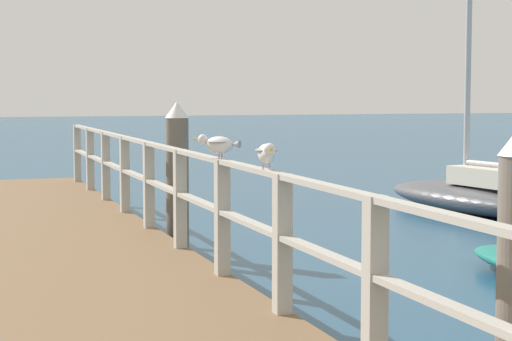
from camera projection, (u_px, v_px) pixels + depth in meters
pier_deck at (46, 290)px, 8.72m from camera, size 3.12×18.73×0.39m
pier_railing at (199, 195)px, 9.12m from camera, size 0.12×17.25×1.04m
dock_piling_far at (177, 179)px, 11.55m from camera, size 0.29×0.29×1.91m
seagull_foreground at (267, 152)px, 7.20m from camera, size 0.22×0.47×0.21m
seagull_background at (219, 144)px, 8.43m from camera, size 0.35×0.38×0.21m
boat_5 at (476, 194)px, 15.63m from camera, size 1.98×4.30×4.57m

